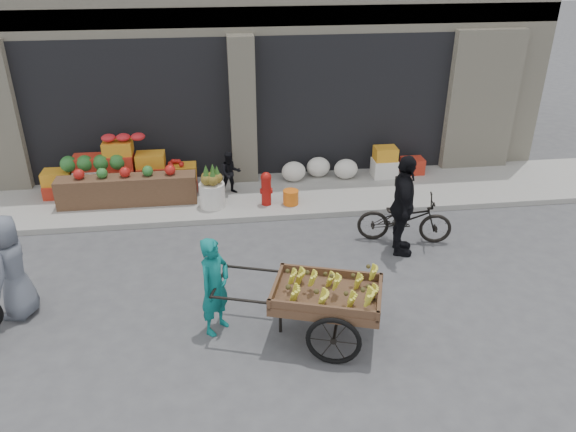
{
  "coord_description": "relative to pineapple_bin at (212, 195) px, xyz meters",
  "views": [
    {
      "loc": [
        -0.55,
        -6.89,
        5.15
      ],
      "look_at": [
        0.48,
        1.04,
        1.1
      ],
      "focal_mm": 35.0,
      "sensor_mm": 36.0,
      "label": 1
    }
  ],
  "objects": [
    {
      "name": "fruit_display",
      "position": [
        -1.73,
        0.78,
        0.3
      ],
      "size": [
        3.1,
        1.12,
        1.24
      ],
      "color": "red",
      "rests_on": "sidewalk"
    },
    {
      "name": "vendor_woman",
      "position": [
        0.03,
        -3.88,
        0.37
      ],
      "size": [
        0.62,
        0.64,
        1.49
      ],
      "primitive_type": "imported",
      "rotation": [
        0.0,
        0.0,
        0.88
      ],
      "color": "#0D6A66",
      "rests_on": "ground"
    },
    {
      "name": "sidewalk",
      "position": [
        0.75,
        0.5,
        -0.31
      ],
      "size": [
        18.0,
        2.2,
        0.12
      ],
      "primitive_type": "cube",
      "color": "gray",
      "rests_on": "ground"
    },
    {
      "name": "cyclist",
      "position": [
        3.3,
        -2.09,
        0.55
      ],
      "size": [
        0.69,
        1.15,
        1.84
      ],
      "primitive_type": "imported",
      "rotation": [
        0.0,
        0.0,
        1.33
      ],
      "color": "black",
      "rests_on": "ground"
    },
    {
      "name": "vendor_grey",
      "position": [
        -2.89,
        -3.12,
        0.44
      ],
      "size": [
        0.6,
        0.85,
        1.63
      ],
      "primitive_type": "imported",
      "rotation": [
        0.0,
        0.0,
        -1.67
      ],
      "color": "slate",
      "rests_on": "ground"
    },
    {
      "name": "seated_person",
      "position": [
        0.4,
        0.6,
        0.21
      ],
      "size": [
        0.51,
        0.43,
        0.93
      ],
      "primitive_type": "imported",
      "rotation": [
        0.0,
        0.0,
        0.17
      ],
      "color": "black",
      "rests_on": "sidewalk"
    },
    {
      "name": "orange_bucket",
      "position": [
        1.6,
        -0.1,
        -0.1
      ],
      "size": [
        0.32,
        0.32,
        0.3
      ],
      "primitive_type": "cylinder",
      "color": "orange",
      "rests_on": "sidewalk"
    },
    {
      "name": "bicycle",
      "position": [
        3.5,
        -1.69,
        0.08
      ],
      "size": [
        1.81,
        0.98,
        0.9
      ],
      "primitive_type": "imported",
      "rotation": [
        0.0,
        0.0,
        1.33
      ],
      "color": "black",
      "rests_on": "ground"
    },
    {
      "name": "building",
      "position": [
        0.75,
        4.43,
        3.0
      ],
      "size": [
        14.0,
        6.45,
        7.0
      ],
      "color": "beige",
      "rests_on": "ground"
    },
    {
      "name": "banana_cart",
      "position": [
        1.49,
        -4.25,
        0.39
      ],
      "size": [
        2.69,
        1.71,
        1.05
      ],
      "rotation": [
        0.0,
        0.0,
        -0.31
      ],
      "color": "brown",
      "rests_on": "ground"
    },
    {
      "name": "right_bay_goods",
      "position": [
        3.36,
        1.1,
        0.04
      ],
      "size": [
        3.35,
        0.6,
        0.7
      ],
      "color": "silver",
      "rests_on": "sidewalk"
    },
    {
      "name": "pineapple_bin",
      "position": [
        0.0,
        0.0,
        0.0
      ],
      "size": [
        0.52,
        0.52,
        0.5
      ],
      "primitive_type": "cylinder",
      "color": "silver",
      "rests_on": "sidewalk"
    },
    {
      "name": "fire_hydrant",
      "position": [
        1.1,
        -0.05,
        0.13
      ],
      "size": [
        0.22,
        0.22,
        0.71
      ],
      "color": "#A5140F",
      "rests_on": "sidewalk"
    },
    {
      "name": "ground",
      "position": [
        0.75,
        -3.6,
        -0.37
      ],
      "size": [
        80.0,
        80.0,
        0.0
      ],
      "primitive_type": "plane",
      "color": "#424244",
      "rests_on": "ground"
    }
  ]
}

